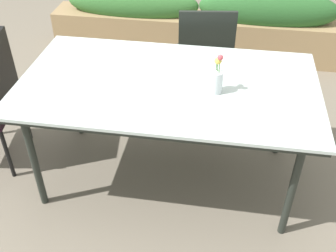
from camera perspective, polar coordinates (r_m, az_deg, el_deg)
ground_plane at (r=2.95m, az=-0.58°, el=-6.38°), size 12.00×12.00×0.00m
dining_table at (r=2.47m, az=-0.00°, el=5.17°), size 1.78×1.00×0.77m
chair_far_side at (r=3.29m, az=5.12°, el=9.91°), size 0.50×0.50×0.93m
flower_vase at (r=2.33m, az=6.77°, el=6.59°), size 0.08×0.08×0.24m
planter_box at (r=4.29m, az=4.43°, el=14.13°), size 2.99×0.37×0.73m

